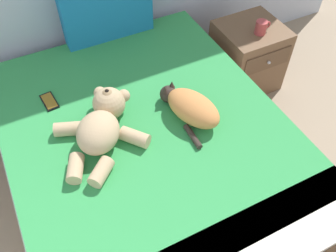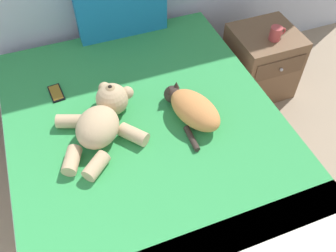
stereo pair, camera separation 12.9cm
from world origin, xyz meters
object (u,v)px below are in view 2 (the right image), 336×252
(bed, at_px, (149,154))
(cell_phone, at_px, (56,93))
(cat, at_px, (192,109))
(mug, at_px, (276,33))
(teddy_bear, at_px, (102,120))
(nightstand, at_px, (261,62))

(bed, relative_size, cell_phone, 12.46)
(cat, height_order, cell_phone, cat)
(cat, height_order, mug, cat)
(teddy_bear, bearing_deg, nightstand, 19.35)
(mug, bearing_deg, teddy_bear, -163.70)
(bed, distance_m, mug, 1.20)
(cat, relative_size, nightstand, 0.87)
(bed, relative_size, mug, 16.00)
(nightstand, bearing_deg, cell_phone, -176.93)
(bed, distance_m, nightstand, 1.18)
(bed, relative_size, teddy_bear, 3.39)
(cell_phone, bearing_deg, cat, -34.19)
(bed, bearing_deg, teddy_bear, 166.25)
(cat, bearing_deg, mug, 29.59)
(bed, xyz_separation_m, teddy_bear, (-0.23, 0.06, 0.34))
(bed, height_order, teddy_bear, teddy_bear)
(cell_phone, bearing_deg, mug, 0.23)
(mug, bearing_deg, cell_phone, -179.77)
(cat, distance_m, mug, 0.94)
(cat, distance_m, nightstand, 1.03)
(teddy_bear, height_order, cell_phone, teddy_bear)
(cat, bearing_deg, teddy_bear, 169.91)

